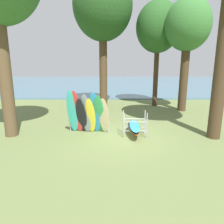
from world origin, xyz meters
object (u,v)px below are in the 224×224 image
object	(u,v)px
tree_mid_behind	(189,27)
tree_far_right_back	(159,28)
tree_far_left_back	(104,7)
board_storage_rack	(135,127)
leaning_board_pile	(89,114)

from	to	relation	value
tree_mid_behind	tree_far_right_back	distance (m)	2.59
tree_far_left_back	board_storage_rack	world-z (taller)	tree_far_left_back
tree_far_left_back	tree_far_right_back	xyz separation A→B (m)	(4.37, 0.51, -1.39)
tree_mid_behind	tree_far_left_back	world-z (taller)	tree_far_left_back
tree_far_right_back	board_storage_rack	xyz separation A→B (m)	(-2.55, -7.66, -5.84)
leaning_board_pile	board_storage_rack	distance (m)	2.43
leaning_board_pile	board_storage_rack	size ratio (longest dim) A/B	1.08
tree_far_left_back	tree_far_right_back	distance (m)	4.61
tree_mid_behind	tree_far_left_back	size ratio (longest dim) A/B	0.78
tree_far_left_back	leaning_board_pile	bearing A→B (deg)	-94.45
tree_mid_behind	board_storage_rack	size ratio (longest dim) A/B	3.81
tree_far_right_back	leaning_board_pile	distance (m)	10.26
tree_far_right_back	leaning_board_pile	bearing A→B (deg)	-123.80
board_storage_rack	leaning_board_pile	bearing A→B (deg)	171.63
tree_far_left_back	tree_far_right_back	size ratio (longest dim) A/B	1.24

